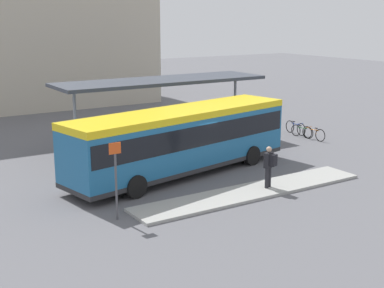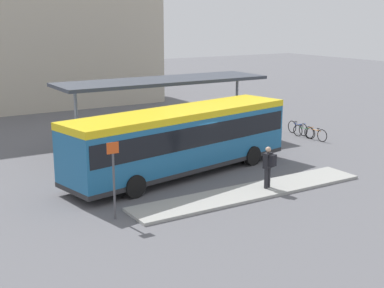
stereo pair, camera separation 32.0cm
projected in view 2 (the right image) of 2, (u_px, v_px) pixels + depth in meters
ground_plane at (181, 174)px, 24.41m from camera, size 120.00×120.00×0.00m
curb_island at (251, 192)px, 21.73m from camera, size 10.59×1.80×0.12m
city_bus at (181, 137)px, 24.01m from camera, size 11.65×4.61×2.98m
pedestrian_waiting at (269, 165)px, 21.83m from camera, size 0.50×0.54×1.74m
bicycle_orange at (316, 134)px, 30.99m from camera, size 0.48×1.73×0.75m
bicycle_green at (304, 132)px, 31.68m from camera, size 0.48×1.63×0.71m
bicycle_blue at (298, 128)px, 32.54m from camera, size 0.48×1.80×0.78m
station_shelter at (163, 82)px, 29.22m from camera, size 11.85×3.35×3.68m
platform_sign at (114, 177)px, 18.64m from camera, size 0.44×0.08×2.80m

